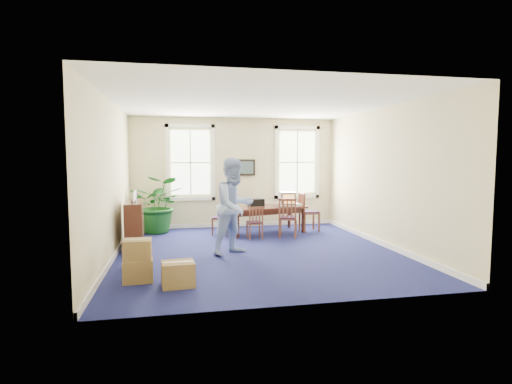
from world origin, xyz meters
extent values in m
plane|color=navy|center=(0.00, 0.00, 0.00)|extent=(6.50, 6.50, 0.00)
plane|color=white|center=(0.00, 0.00, 3.20)|extent=(6.50, 6.50, 0.00)
plane|color=beige|center=(0.00, 3.25, 1.60)|extent=(6.50, 0.00, 6.50)
plane|color=beige|center=(0.00, -3.25, 1.60)|extent=(6.50, 0.00, 6.50)
plane|color=beige|center=(-3.00, 0.00, 1.60)|extent=(0.00, 6.50, 6.50)
plane|color=beige|center=(3.00, 0.00, 1.60)|extent=(0.00, 6.50, 6.50)
cube|color=white|center=(0.00, 3.22, 0.06)|extent=(6.00, 0.04, 0.12)
cube|color=white|center=(-2.97, 0.00, 0.06)|extent=(0.04, 6.50, 0.12)
cube|color=white|center=(2.97, 0.00, 0.06)|extent=(0.04, 6.50, 0.12)
cube|color=white|center=(1.57, 2.07, 0.75)|extent=(0.26, 0.28, 0.06)
cube|color=black|center=(0.41, 2.12, 0.83)|extent=(0.45, 0.34, 0.20)
imported|color=#94AEE5|center=(-0.51, -0.13, 1.02)|extent=(1.26, 1.20, 2.04)
cube|color=#401E15|center=(-2.65, 0.87, 0.51)|extent=(0.44, 1.32, 1.03)
imported|color=#124816|center=(-2.19, 2.66, 0.78)|extent=(1.61, 1.47, 1.55)
camera|label=1|loc=(-1.70, -8.42, 2.06)|focal=28.00mm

